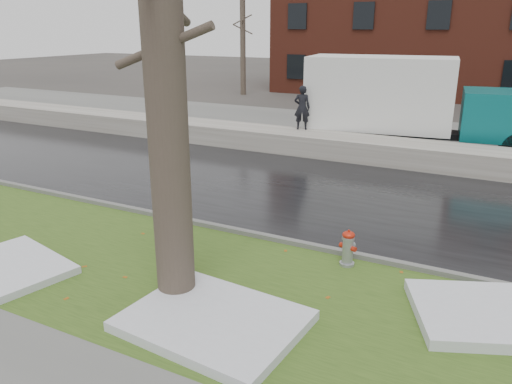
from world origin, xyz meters
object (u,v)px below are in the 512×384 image
at_px(tree, 163,52).
at_px(worker, 302,108).
at_px(box_truck, 409,101).
at_px(fire_hydrant, 348,246).

xyz_separation_m(tree, worker, (-2.23, 10.96, -2.47)).
bearing_deg(box_truck, fire_hydrant, -91.40).
distance_m(fire_hydrant, tree, 4.87).
xyz_separation_m(box_truck, worker, (-3.44, -1.87, -0.22)).
relative_size(tree, box_truck, 0.78).
bearing_deg(box_truck, tree, -102.47).
xyz_separation_m(tree, box_truck, (1.21, 12.83, -2.25)).
distance_m(fire_hydrant, worker, 9.73).
relative_size(fire_hydrant, worker, 0.45).
height_order(fire_hydrant, worker, worker).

